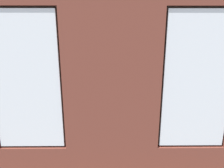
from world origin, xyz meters
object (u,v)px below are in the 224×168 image
(couch_left, at_px, (209,115))
(potted_plant_foreground_right, at_px, (40,75))
(cup_ceramic, at_px, (125,97))
(media_console, at_px, (3,115))
(coffee_table, at_px, (113,102))
(couch_by_window, at_px, (117,144))
(potted_plant_near_tv, at_px, (3,114))
(potted_plant_beside_window_right, at_px, (30,140))
(potted_plant_corner_near_left, at_px, (183,78))
(remote_silver, at_px, (113,100))
(table_plant_small, at_px, (100,97))
(potted_plant_by_left_couch, at_px, (176,98))

(couch_left, bearing_deg, potted_plant_foreground_right, -115.83)
(cup_ceramic, bearing_deg, couch_left, 154.21)
(couch_left, distance_m, media_console, 5.40)
(coffee_table, bearing_deg, cup_ceramic, -158.63)
(couch_by_window, distance_m, coffee_table, 2.25)
(media_console, bearing_deg, potted_plant_near_tv, 120.26)
(coffee_table, bearing_deg, potted_plant_beside_window_right, 56.25)
(couch_left, bearing_deg, potted_plant_corner_near_left, 175.22)
(couch_by_window, height_order, potted_plant_near_tv, potted_plant_near_tv)
(potted_plant_near_tv, height_order, potted_plant_corner_near_left, potted_plant_near_tv)
(couch_left, distance_m, coffee_table, 2.60)
(potted_plant_corner_near_left, bearing_deg, couch_by_window, 55.80)
(potted_plant_corner_near_left, bearing_deg, remote_silver, 30.53)
(table_plant_small, bearing_deg, couch_by_window, 101.60)
(remote_silver, relative_size, potted_plant_foreground_right, 0.12)
(coffee_table, height_order, potted_plant_foreground_right, potted_plant_foreground_right)
(potted_plant_near_tv, bearing_deg, potted_plant_by_left_couch, -153.57)
(media_console, bearing_deg, potted_plant_foreground_right, -97.52)
(cup_ceramic, height_order, media_console, cup_ceramic)
(couch_by_window, distance_m, media_console, 3.36)
(couch_left, distance_m, potted_plant_foreground_right, 5.65)
(couch_by_window, xyz_separation_m, table_plant_small, (0.44, -2.13, 0.23))
(couch_left, bearing_deg, potted_plant_near_tv, -81.90)
(couch_by_window, height_order, couch_left, same)
(cup_ceramic, relative_size, potted_plant_beside_window_right, 0.14)
(couch_left, height_order, potted_plant_near_tv, potted_plant_near_tv)
(potted_plant_by_left_couch, bearing_deg, remote_silver, 15.09)
(couch_left, relative_size, coffee_table, 1.45)
(table_plant_small, xyz_separation_m, remote_silver, (-0.41, -0.12, -0.13))
(potted_plant_foreground_right, bearing_deg, potted_plant_by_left_couch, 168.86)
(remote_silver, height_order, potted_plant_foreground_right, potted_plant_foreground_right)
(cup_ceramic, distance_m, media_console, 3.43)
(couch_by_window, height_order, potted_plant_beside_window_right, couch_by_window)
(media_console, distance_m, potted_plant_foreground_right, 2.29)
(couch_by_window, relative_size, remote_silver, 10.99)
(table_plant_small, bearing_deg, remote_silver, -162.91)
(table_plant_small, height_order, potted_plant_foreground_right, potted_plant_foreground_right)
(remote_silver, bearing_deg, potted_plant_corner_near_left, 108.57)
(potted_plant_by_left_couch, height_order, potted_plant_foreground_right, potted_plant_foreground_right)
(coffee_table, bearing_deg, potted_plant_near_tv, 34.72)
(potted_plant_foreground_right, height_order, potted_plant_corner_near_left, potted_plant_foreground_right)
(cup_ceramic, bearing_deg, remote_silver, 21.37)
(couch_left, xyz_separation_m, coffee_table, (2.46, -0.86, 0.04))
(cup_ceramic, distance_m, potted_plant_near_tv, 3.30)
(coffee_table, xyz_separation_m, cup_ceramic, (-0.37, -0.15, 0.10))
(remote_silver, distance_m, potted_plant_beside_window_right, 2.83)
(remote_silver, height_order, potted_plant_corner_near_left, potted_plant_corner_near_left)
(cup_ceramic, bearing_deg, media_console, 14.33)
(couch_left, xyz_separation_m, table_plant_small, (2.86, -0.74, 0.23))
(potted_plant_beside_window_right, bearing_deg, potted_plant_near_tv, -40.47)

